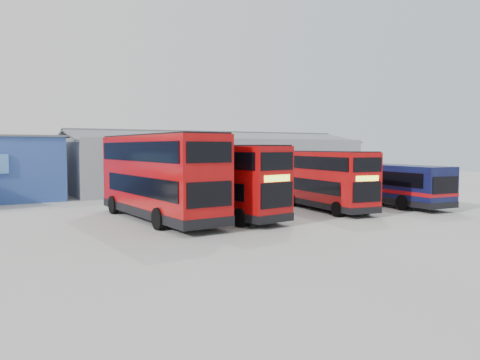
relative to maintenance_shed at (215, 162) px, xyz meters
The scene contains 6 objects.
ground_plane 21.70m from the maintenance_shed, 111.80° to the right, with size 120.00×120.00×0.00m, color #9B9B96.
maintenance_shed is the anchor object (origin of this frame).
double_decker_left 22.67m from the maintenance_shed, 125.70° to the right, with size 3.47×11.76×4.91m.
double_decker_centre 21.47m from the maintenance_shed, 116.95° to the right, with size 3.81×10.43×4.32m.
double_decker_right 19.64m from the maintenance_shed, 95.86° to the right, with size 3.46×9.53×3.95m.
single_decker_blue 20.09m from the maintenance_shed, 79.35° to the right, with size 3.56×11.06×2.95m.
Camera 1 is at (-14.77, -23.70, 4.18)m, focal length 35.00 mm.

